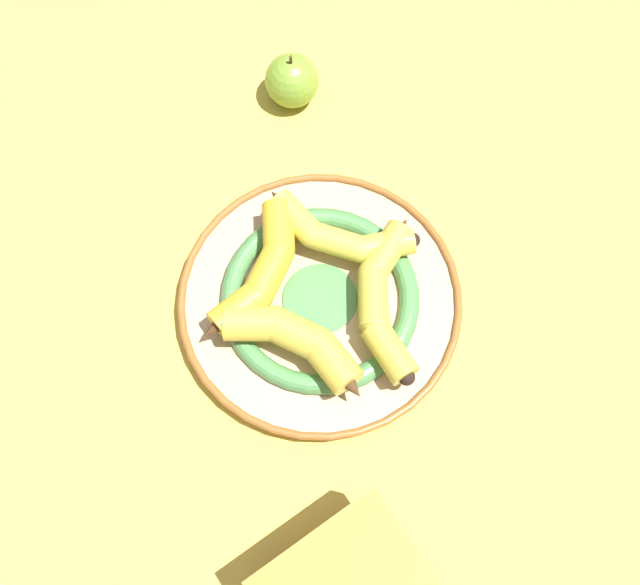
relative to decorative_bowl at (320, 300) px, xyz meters
The scene contains 7 objects.
ground_plane 0.03m from the decorative_bowl, 14.21° to the right, with size 2.80×2.80×0.00m, color gold.
decorative_bowl is the anchor object (origin of this frame).
banana_a 0.08m from the decorative_bowl, 165.77° to the right, with size 0.07×0.19×0.04m.
banana_b 0.08m from the decorative_bowl, 103.98° to the left, with size 0.19×0.08×0.03m.
banana_c 0.08m from the decorative_bowl, 20.90° to the left, with size 0.12×0.18×0.03m.
banana_d 0.08m from the decorative_bowl, 82.22° to the right, with size 0.19×0.07×0.04m.
apple 0.30m from the decorative_bowl, 126.70° to the left, with size 0.07×0.07×0.08m.
Camera 1 is at (0.13, -0.27, 0.83)m, focal length 42.00 mm.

